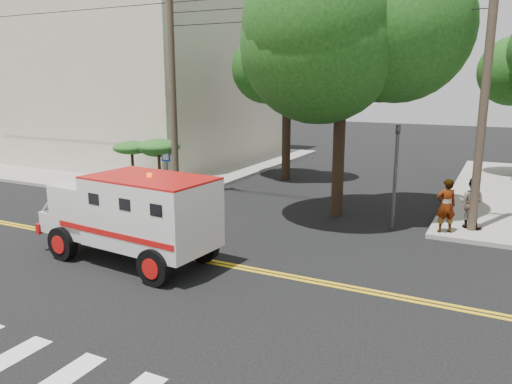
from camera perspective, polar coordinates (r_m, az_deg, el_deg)
The scene contains 13 objects.
ground at distance 14.32m, azimuth -4.77°, elevation -8.05°, with size 100.00×100.00×0.00m, color black.
sidewalk_nw at distance 32.66m, azimuth -12.68°, elevation 3.59°, with size 17.00×17.00×0.15m, color gray.
building_left at distance 34.72m, azimuth -14.11°, elevation 12.45°, with size 16.00×14.00×10.00m, color beige.
utility_pole_left at distance 21.52m, azimuth -9.48°, elevation 11.02°, with size 0.28×0.28×9.00m, color #382D23.
utility_pole_right at distance 17.61m, azimuth 24.64°, elevation 9.74°, with size 0.28×0.28×9.00m, color #382D23.
tree_main at distance 18.45m, azimuth 11.07°, elevation 19.12°, with size 6.08×5.70×9.85m.
tree_left at distance 25.14m, azimuth 4.08°, elevation 14.18°, with size 4.48×4.20×7.70m.
traffic_signal at distance 17.53m, azimuth 15.69°, elevation 2.91°, with size 0.15×0.18×3.60m.
accessibility_sign at distance 22.31m, azimuth -10.17°, elevation 2.95°, with size 0.45×0.10×2.02m.
palm_planter at distance 23.37m, azimuth -11.97°, elevation 4.01°, with size 3.52×2.63×2.36m.
armored_truck at distance 14.38m, azimuth -13.95°, elevation -2.28°, with size 5.70×2.64×2.52m.
pedestrian_a at distance 17.42m, azimuth 20.88°, elevation -1.47°, with size 0.66×0.43×1.80m, color gray.
pedestrian_b at distance 18.28m, azimuth 23.41°, elevation -1.16°, with size 0.84×0.66×1.73m, color gray.
Camera 1 is at (7.06, -11.38, 5.05)m, focal length 35.00 mm.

